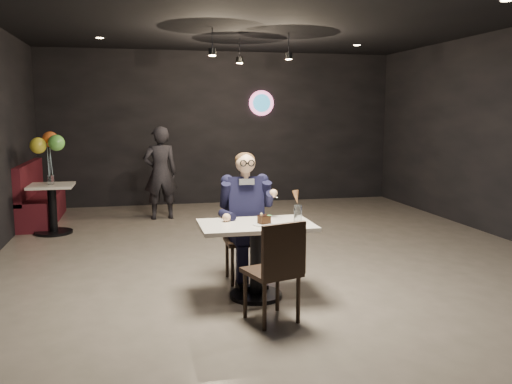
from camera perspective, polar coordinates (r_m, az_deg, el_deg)
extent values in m
plane|color=gray|center=(6.74, 2.55, -7.30)|extent=(9.00, 9.00, 0.00)
cube|color=black|center=(8.50, -0.96, 15.56)|extent=(1.40, 1.20, 0.36)
cube|color=white|center=(5.38, 0.01, -7.22)|extent=(1.10, 0.70, 0.75)
cube|color=black|center=(5.88, -1.16, -5.00)|extent=(0.42, 0.46, 0.92)
cube|color=black|center=(4.78, 1.64, -8.19)|extent=(0.54, 0.56, 0.92)
cube|color=black|center=(5.82, -1.17, -2.52)|extent=(0.60, 0.80, 1.44)
cylinder|color=white|center=(5.21, 0.92, -3.42)|extent=(0.23, 0.23, 0.01)
cube|color=black|center=(5.21, 0.86, -2.94)|extent=(0.13, 0.12, 0.07)
ellipsoid|color=green|center=(5.20, 1.39, -2.48)|extent=(0.06, 0.04, 0.01)
cylinder|color=silver|center=(5.30, 4.42, -2.33)|extent=(0.08, 0.08, 0.17)
cone|color=#C38050|center=(5.32, 4.27, -0.55)|extent=(0.08, 0.08, 0.13)
cube|color=#4A0F14|center=(9.72, -21.61, -0.01)|extent=(0.50, 1.99, 1.00)
cube|color=white|center=(8.71, -20.64, -1.54)|extent=(0.64, 0.64, 0.80)
cylinder|color=silver|center=(8.65, -20.78, 1.22)|extent=(0.09, 0.09, 0.14)
cube|color=yellow|center=(8.61, -20.94, 4.11)|extent=(0.44, 0.44, 0.72)
imported|color=black|center=(9.38, -10.03, 1.98)|extent=(0.61, 0.43, 1.58)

